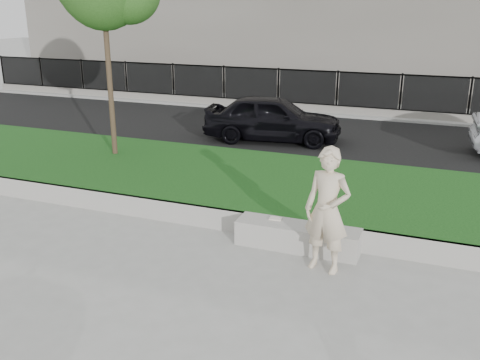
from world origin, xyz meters
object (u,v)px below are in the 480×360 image
at_px(man, 327,210).
at_px(car_dark, 273,118).
at_px(book, 276,218).
at_px(stone_bench, 298,237).

xyz_separation_m(man, car_dark, (-3.20, 7.23, -0.25)).
bearing_deg(man, book, 157.61).
xyz_separation_m(stone_bench, book, (-0.42, 0.10, 0.22)).
bearing_deg(book, man, -37.74).
height_order(stone_bench, man, man).
distance_m(stone_bench, man, 1.10).
bearing_deg(car_dark, book, -169.60).
height_order(man, book, man).
relative_size(man, book, 9.56).
relative_size(book, car_dark, 0.05).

